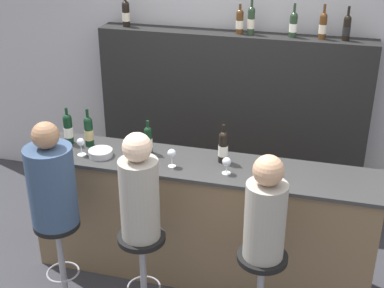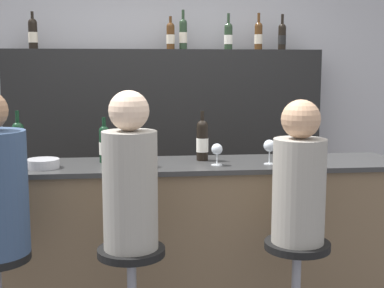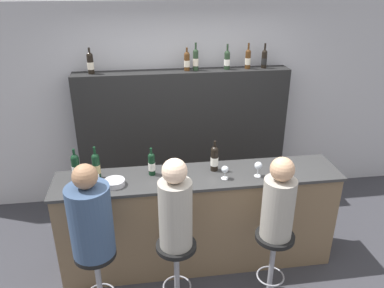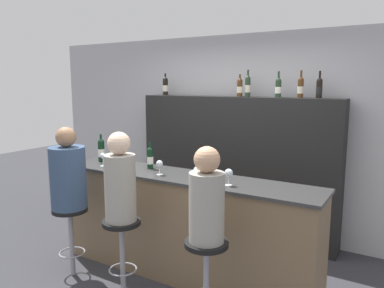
{
  "view_description": "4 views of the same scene",
  "coord_description": "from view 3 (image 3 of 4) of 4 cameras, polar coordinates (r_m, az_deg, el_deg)",
  "views": [
    {
      "loc": [
        0.92,
        -3.38,
        3.02
      ],
      "look_at": [
        -0.04,
        0.17,
        1.27
      ],
      "focal_mm": 50.0,
      "sensor_mm": 36.0,
      "label": 1
    },
    {
      "loc": [
        -0.27,
        -3.04,
        1.67
      ],
      "look_at": [
        0.09,
        0.27,
        1.18
      ],
      "focal_mm": 50.0,
      "sensor_mm": 36.0,
      "label": 2
    },
    {
      "loc": [
        -0.53,
        -2.93,
        2.86
      ],
      "look_at": [
        -0.08,
        0.17,
        1.45
      ],
      "focal_mm": 35.0,
      "sensor_mm": 36.0,
      "label": 3
    },
    {
      "loc": [
        1.96,
        -2.81,
        1.98
      ],
      "look_at": [
        0.14,
        0.23,
        1.4
      ],
      "focal_mm": 35.0,
      "sensor_mm": 36.0,
      "label": 4
    }
  ],
  "objects": [
    {
      "name": "ground_plane",
      "position": [
        4.12,
        1.56,
        -19.59
      ],
      "size": [
        16.0,
        16.0,
        0.0
      ],
      "primitive_type": "plane",
      "color": "#333338"
    },
    {
      "name": "wall_back",
      "position": [
        4.95,
        -1.67,
        5.95
      ],
      "size": [
        6.4,
        0.05,
        2.6
      ],
      "color": "#B2B2B7",
      "rests_on": "ground_plane"
    },
    {
      "name": "bar_counter",
      "position": [
        3.97,
        1.02,
        -11.49
      ],
      "size": [
        2.82,
        0.55,
        1.07
      ],
      "color": "brown",
      "rests_on": "ground_plane"
    },
    {
      "name": "back_bar_cabinet",
      "position": [
        4.89,
        -1.31,
        0.72
      ],
      "size": [
        2.64,
        0.28,
        1.81
      ],
      "color": "black",
      "rests_on": "ground_plane"
    },
    {
      "name": "wine_bottle_counter_0",
      "position": [
        3.71,
        -17.29,
        -3.36
      ],
      "size": [
        0.08,
        0.08,
        0.32
      ],
      "color": "black",
      "rests_on": "bar_counter"
    },
    {
      "name": "wine_bottle_counter_1",
      "position": [
        3.69,
        -14.39,
        -3.24
      ],
      "size": [
        0.08,
        0.08,
        0.33
      ],
      "color": "black",
      "rests_on": "bar_counter"
    },
    {
      "name": "wine_bottle_counter_2",
      "position": [
        3.67,
        -6.17,
        -2.99
      ],
      "size": [
        0.07,
        0.07,
        0.29
      ],
      "color": "black",
      "rests_on": "bar_counter"
    },
    {
      "name": "wine_bottle_counter_3",
      "position": [
        3.72,
        3.45,
        -2.18
      ],
      "size": [
        0.08,
        0.08,
        0.32
      ],
      "color": "black",
      "rests_on": "bar_counter"
    },
    {
      "name": "wine_bottle_backbar_0",
      "position": [
        4.58,
        -15.23,
        11.83
      ],
      "size": [
        0.08,
        0.08,
        0.3
      ],
      "color": "black",
      "rests_on": "back_bar_cabinet"
    },
    {
      "name": "wine_bottle_backbar_1",
      "position": [
        4.58,
        -0.79,
        12.53
      ],
      "size": [
        0.07,
        0.07,
        0.28
      ],
      "color": "#4C2D14",
      "rests_on": "back_bar_cabinet"
    },
    {
      "name": "wine_bottle_backbar_2",
      "position": [
        4.59,
        0.56,
        12.77
      ],
      "size": [
        0.07,
        0.07,
        0.33
      ],
      "color": "#233823",
      "rests_on": "back_bar_cabinet"
    },
    {
      "name": "wine_bottle_backbar_3",
      "position": [
        4.67,
        5.36,
        12.68
      ],
      "size": [
        0.07,
        0.07,
        0.3
      ],
      "color": "#233823",
      "rests_on": "back_bar_cabinet"
    },
    {
      "name": "wine_bottle_backbar_4",
      "position": [
        4.74,
        8.52,
        12.74
      ],
      "size": [
        0.07,
        0.07,
        0.31
      ],
      "color": "#4C2D14",
      "rests_on": "back_bar_cabinet"
    },
    {
      "name": "wine_bottle_backbar_5",
      "position": [
        4.8,
        10.95,
        12.66
      ],
      "size": [
        0.07,
        0.07,
        0.3
      ],
      "color": "black",
      "rests_on": "back_bar_cabinet"
    },
    {
      "name": "wine_glass_0",
      "position": [
        3.54,
        -14.4,
        -4.97
      ],
      "size": [
        0.07,
        0.07,
        0.15
      ],
      "color": "silver",
      "rests_on": "bar_counter"
    },
    {
      "name": "wine_glass_1",
      "position": [
        3.52,
        -1.86,
        -4.23
      ],
      "size": [
        0.07,
        0.07,
        0.15
      ],
      "color": "silver",
      "rests_on": "bar_counter"
    },
    {
      "name": "wine_glass_2",
      "position": [
        3.6,
        5.04,
        -3.95
      ],
      "size": [
        0.07,
        0.07,
        0.13
      ],
      "color": "silver",
      "rests_on": "bar_counter"
    },
    {
      "name": "wine_glass_3",
      "position": [
        3.67,
        10.07,
        -3.33
      ],
      "size": [
        0.08,
        0.08,
        0.15
      ],
      "color": "silver",
      "rests_on": "bar_counter"
    },
    {
      "name": "metal_bowl",
      "position": [
        3.58,
        -11.73,
        -5.78
      ],
      "size": [
        0.2,
        0.2,
        0.05
      ],
      "color": "#B7B7BC",
      "rests_on": "bar_counter"
    },
    {
      "name": "bar_stool_left",
      "position": [
        3.5,
        -14.28,
        -17.67
      ],
      "size": [
        0.36,
        0.36,
        0.73
      ],
      "color": "gray",
      "rests_on": "ground_plane"
    },
    {
      "name": "guest_seated_left",
      "position": [
        3.18,
        -15.24,
        -10.71
      ],
      "size": [
        0.36,
        0.36,
        0.83
      ],
      "color": "#334766",
      "rests_on": "bar_stool_left"
    },
    {
      "name": "bar_stool_middle",
      "position": [
        3.48,
        -2.38,
        -17.08
      ],
      "size": [
        0.36,
        0.36,
        0.73
      ],
      "color": "gray",
      "rests_on": "ground_plane"
    },
    {
      "name": "guest_seated_middle",
      "position": [
        3.15,
        -2.55,
        -9.74
      ],
      "size": [
        0.28,
        0.28,
        0.82
      ],
      "color": "gray",
      "rests_on": "bar_stool_middle"
    },
    {
      "name": "bar_stool_right",
      "position": [
        3.65,
        12.29,
        -15.4
      ],
      "size": [
        0.36,
        0.36,
        0.73
      ],
      "color": "gray",
      "rests_on": "ground_plane"
    },
    {
      "name": "guest_seated_right",
      "position": [
        3.35,
        13.07,
        -8.63
      ],
      "size": [
        0.28,
        0.28,
        0.77
      ],
      "color": "gray",
      "rests_on": "bar_stool_right"
    }
  ]
}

